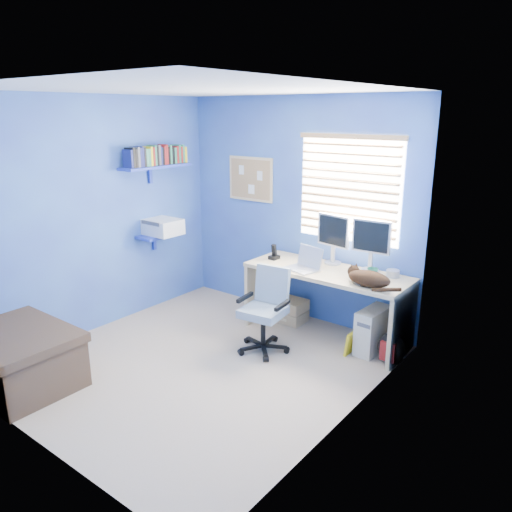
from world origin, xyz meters
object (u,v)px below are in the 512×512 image
Objects in this scene: cat at (369,279)px; tower_pc at (373,330)px; laptop at (302,260)px; desk at (326,304)px; office_chair at (265,320)px.

cat reaches higher than tower_pc.
laptop is 0.79× the size of cat.
desk is 0.55m from laptop.
cat is 0.50× the size of office_chair.
office_chair is at bearing -141.12° from tower_pc.
cat is 0.93× the size of tower_pc.
laptop is 1.00m from tower_pc.
laptop is at bearing -160.76° from cat.
cat is at bearing 10.12° from laptop.
tower_pc is at bearing 112.25° from cat.
desk is 2.05× the size of office_chair.
office_chair is at bearing -116.84° from desk.
laptop is at bearing -145.91° from desk.
desk is at bearing -178.60° from tower_pc.
tower_pc is at bearing 22.57° from laptop.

